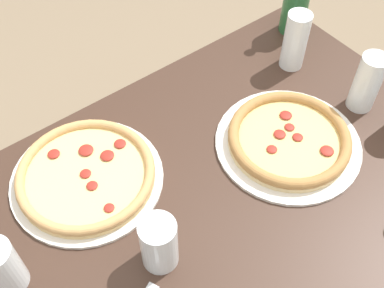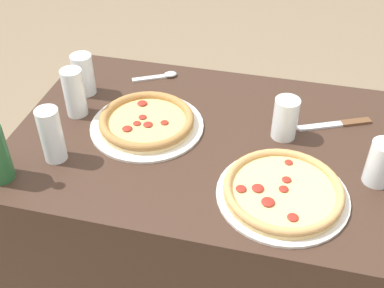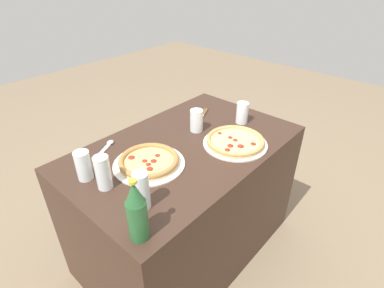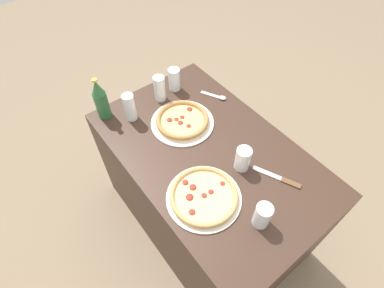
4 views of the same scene
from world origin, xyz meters
TOP-DOWN VIEW (x-y plane):
  - ground_plane at (0.00, 0.00)m, footprint 8.00×8.00m
  - table at (0.00, 0.00)m, footprint 1.22×0.76m
  - pizza_margherita at (0.18, -0.19)m, footprint 0.33×0.33m
  - pizza_pepperoni at (-0.24, 0.01)m, footprint 0.34×0.34m
  - glass_water at (-0.49, 0.14)m, footprint 0.07×0.07m
  - glass_cola at (-0.47, 0.03)m, footprint 0.06×0.06m
  - glass_mango_juice at (-0.44, -0.18)m, footprint 0.06×0.06m
  - glass_lemonade at (0.41, -0.07)m, footprint 0.07×0.07m
  - glass_red_wine at (0.16, 0.06)m, footprint 0.07×0.07m
  - beer_bottle at (-0.54, -0.29)m, footprint 0.07×0.07m
  - knife at (0.32, 0.15)m, footprint 0.22×0.12m
  - spoon at (-0.27, 0.29)m, footprint 0.15×0.10m

SIDE VIEW (x-z plane):
  - ground_plane at x=0.00m, z-range 0.00..0.00m
  - table at x=0.00m, z-range 0.00..0.77m
  - knife at x=0.32m, z-range 0.76..0.77m
  - spoon at x=-0.27m, z-range 0.76..0.78m
  - pizza_margherita at x=0.18m, z-range 0.77..0.80m
  - pizza_pepperoni at x=-0.24m, z-range 0.76..0.80m
  - glass_lemonade at x=0.41m, z-range 0.76..0.88m
  - glass_red_wine at x=0.16m, z-range 0.76..0.89m
  - glass_water at x=-0.49m, z-range 0.76..0.90m
  - glass_cola at x=-0.47m, z-range 0.76..0.91m
  - glass_mango_juice at x=-0.44m, z-range 0.76..0.92m
  - beer_bottle at x=-0.54m, z-range 0.76..1.01m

